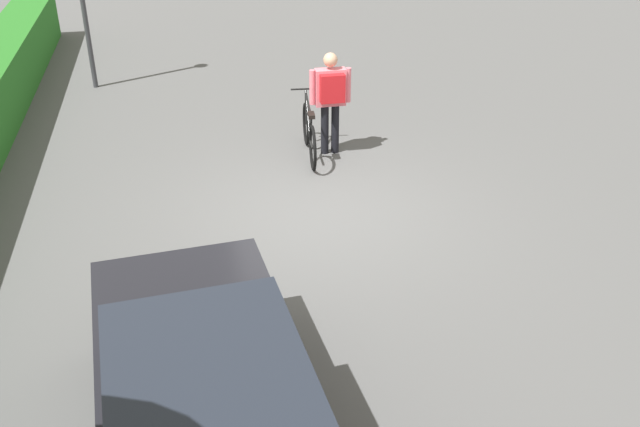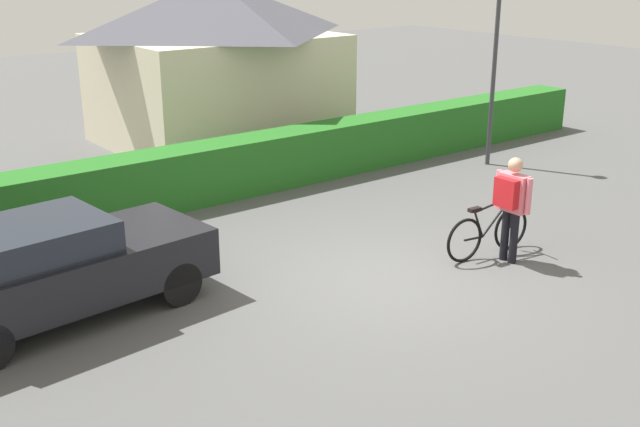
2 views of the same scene
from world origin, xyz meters
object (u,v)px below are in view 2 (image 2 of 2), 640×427
(parked_car_near, at_px, (56,266))
(person_rider, at_px, (511,199))
(street_lamp, at_px, (496,43))
(bicycle, at_px, (488,232))

(parked_car_near, relative_size, person_rider, 2.38)
(person_rider, relative_size, street_lamp, 0.40)
(bicycle, xyz_separation_m, street_lamp, (4.41, 3.75, 2.37))
(parked_car_near, xyz_separation_m, street_lamp, (10.71, 1.71, 2.02))
(bicycle, xyz_separation_m, person_rider, (0.04, -0.37, 0.64))
(bicycle, bearing_deg, parked_car_near, 162.01)
(parked_car_near, bearing_deg, bicycle, -17.99)
(bicycle, bearing_deg, person_rider, -83.42)
(parked_car_near, bearing_deg, street_lamp, 9.06)
(person_rider, bearing_deg, parked_car_near, 159.19)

